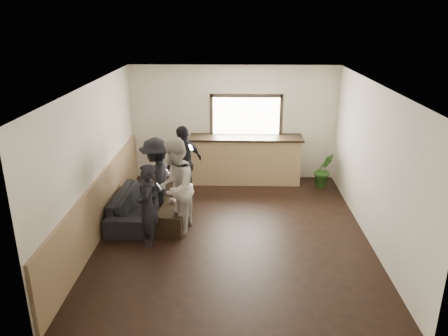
{
  "coord_description": "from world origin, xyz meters",
  "views": [
    {
      "loc": [
        0.02,
        -7.4,
        3.97
      ],
      "look_at": [
        -0.17,
        0.4,
        1.17
      ],
      "focal_mm": 35.0,
      "sensor_mm": 36.0,
      "label": 1
    }
  ],
  "objects_px": {
    "potted_plant": "(324,170)",
    "person_c": "(157,179)",
    "person_a": "(147,205)",
    "cup_a": "(173,201)",
    "bar_counter": "(246,157)",
    "person_b": "(175,187)",
    "person_d": "(184,163)",
    "sofa": "(136,205)",
    "coffee_table": "(174,218)",
    "cup_b": "(177,210)"
  },
  "relations": [
    {
      "from": "cup_a",
      "to": "person_d",
      "type": "xyz_separation_m",
      "value": [
        0.11,
        1.13,
        0.39
      ]
    },
    {
      "from": "sofa",
      "to": "person_b",
      "type": "distance_m",
      "value": 1.24
    },
    {
      "from": "sofa",
      "to": "person_b",
      "type": "relative_size",
      "value": 1.06
    },
    {
      "from": "cup_a",
      "to": "potted_plant",
      "type": "relative_size",
      "value": 0.14
    },
    {
      "from": "person_a",
      "to": "person_b",
      "type": "height_order",
      "value": "person_b"
    },
    {
      "from": "cup_b",
      "to": "person_a",
      "type": "relative_size",
      "value": 0.06
    },
    {
      "from": "person_c",
      "to": "person_d",
      "type": "height_order",
      "value": "same"
    },
    {
      "from": "cup_a",
      "to": "person_a",
      "type": "relative_size",
      "value": 0.08
    },
    {
      "from": "bar_counter",
      "to": "potted_plant",
      "type": "bearing_deg",
      "value": -9.64
    },
    {
      "from": "potted_plant",
      "to": "person_c",
      "type": "height_order",
      "value": "person_c"
    },
    {
      "from": "bar_counter",
      "to": "potted_plant",
      "type": "height_order",
      "value": "bar_counter"
    },
    {
      "from": "bar_counter",
      "to": "person_a",
      "type": "distance_m",
      "value": 3.6
    },
    {
      "from": "person_a",
      "to": "person_c",
      "type": "bearing_deg",
      "value": 170.61
    },
    {
      "from": "potted_plant",
      "to": "person_a",
      "type": "xyz_separation_m",
      "value": [
        -3.66,
        -2.8,
        0.33
      ]
    },
    {
      "from": "person_b",
      "to": "person_d",
      "type": "xyz_separation_m",
      "value": [
        -0.01,
        1.56,
        -0.07
      ]
    },
    {
      "from": "bar_counter",
      "to": "coffee_table",
      "type": "xyz_separation_m",
      "value": [
        -1.44,
        -2.5,
        -0.44
      ]
    },
    {
      "from": "bar_counter",
      "to": "person_c",
      "type": "bearing_deg",
      "value": -130.68
    },
    {
      "from": "cup_a",
      "to": "person_d",
      "type": "bearing_deg",
      "value": 84.49
    },
    {
      "from": "person_b",
      "to": "coffee_table",
      "type": "bearing_deg",
      "value": -151.36
    },
    {
      "from": "sofa",
      "to": "cup_b",
      "type": "bearing_deg",
      "value": -120.14
    },
    {
      "from": "person_a",
      "to": "potted_plant",
      "type": "bearing_deg",
      "value": 118.07
    },
    {
      "from": "bar_counter",
      "to": "cup_a",
      "type": "xyz_separation_m",
      "value": [
        -1.48,
        -2.25,
        -0.18
      ]
    },
    {
      "from": "potted_plant",
      "to": "person_a",
      "type": "bearing_deg",
      "value": -142.53
    },
    {
      "from": "person_d",
      "to": "coffee_table",
      "type": "bearing_deg",
      "value": 38.13
    },
    {
      "from": "sofa",
      "to": "person_b",
      "type": "height_order",
      "value": "person_b"
    },
    {
      "from": "coffee_table",
      "to": "person_c",
      "type": "bearing_deg",
      "value": 132.46
    },
    {
      "from": "coffee_table",
      "to": "person_a",
      "type": "height_order",
      "value": "person_a"
    },
    {
      "from": "person_a",
      "to": "bar_counter",
      "type": "bearing_deg",
      "value": 140.51
    },
    {
      "from": "sofa",
      "to": "person_b",
      "type": "xyz_separation_m",
      "value": [
        0.89,
        -0.57,
        0.63
      ]
    },
    {
      "from": "bar_counter",
      "to": "coffee_table",
      "type": "relative_size",
      "value": 2.91
    },
    {
      "from": "bar_counter",
      "to": "person_b",
      "type": "distance_m",
      "value": 3.02
    },
    {
      "from": "sofa",
      "to": "coffee_table",
      "type": "bearing_deg",
      "value": -113.19
    },
    {
      "from": "sofa",
      "to": "cup_b",
      "type": "relative_size",
      "value": 19.9
    },
    {
      "from": "bar_counter",
      "to": "coffee_table",
      "type": "distance_m",
      "value": 2.92
    },
    {
      "from": "person_d",
      "to": "potted_plant",
      "type": "bearing_deg",
      "value": 145.03
    },
    {
      "from": "person_c",
      "to": "person_d",
      "type": "bearing_deg",
      "value": 151.38
    },
    {
      "from": "coffee_table",
      "to": "cup_a",
      "type": "xyz_separation_m",
      "value": [
        -0.04,
        0.25,
        0.25
      ]
    },
    {
      "from": "coffee_table",
      "to": "cup_b",
      "type": "xyz_separation_m",
      "value": [
        0.09,
        -0.19,
        0.25
      ]
    },
    {
      "from": "sofa",
      "to": "person_d",
      "type": "distance_m",
      "value": 1.44
    },
    {
      "from": "person_a",
      "to": "person_b",
      "type": "relative_size",
      "value": 0.82
    },
    {
      "from": "cup_b",
      "to": "potted_plant",
      "type": "relative_size",
      "value": 0.11
    },
    {
      "from": "bar_counter",
      "to": "person_a",
      "type": "xyz_separation_m",
      "value": [
        -1.81,
        -3.12,
        0.11
      ]
    },
    {
      "from": "bar_counter",
      "to": "person_c",
      "type": "xyz_separation_m",
      "value": [
        -1.81,
        -2.1,
        0.2
      ]
    },
    {
      "from": "person_c",
      "to": "coffee_table",
      "type": "bearing_deg",
      "value": 37.83
    },
    {
      "from": "sofa",
      "to": "cup_a",
      "type": "bearing_deg",
      "value": -98.1
    },
    {
      "from": "sofa",
      "to": "coffee_table",
      "type": "height_order",
      "value": "sofa"
    },
    {
      "from": "coffee_table",
      "to": "person_d",
      "type": "height_order",
      "value": "person_d"
    },
    {
      "from": "bar_counter",
      "to": "cup_a",
      "type": "relative_size",
      "value": 23.2
    },
    {
      "from": "coffee_table",
      "to": "cup_a",
      "type": "distance_m",
      "value": 0.36
    },
    {
      "from": "cup_a",
      "to": "person_b",
      "type": "height_order",
      "value": "person_b"
    }
  ]
}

